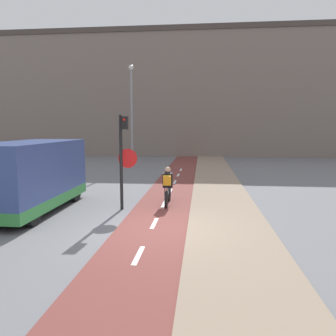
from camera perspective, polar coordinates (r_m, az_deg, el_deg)
name	(u,v)px	position (r m, az deg, el deg)	size (l,w,h in m)	color
ground_plane	(152,229)	(9.55, -2.83, -10.56)	(120.00, 120.00, 0.00)	slate
bike_lane	(152,229)	(9.56, -2.83, -10.49)	(2.03, 60.00, 0.02)	brown
sidewalk_strip	(230,231)	(9.48, 10.77, -10.67)	(2.40, 60.00, 0.05)	gray
building_row_background	(189,94)	(34.73, 3.67, 12.66)	(60.00, 5.20, 12.45)	slate
traffic_light_pole	(123,152)	(11.47, -7.80, 2.79)	(0.67, 0.25, 3.31)	black
street_lamp_far	(132,106)	(23.69, -6.35, 10.67)	(0.36, 0.36, 7.21)	gray
cyclist_near	(168,187)	(12.20, -0.05, -3.26)	(0.46, 1.67, 1.44)	black
van	(30,177)	(12.17, -22.85, -1.52)	(2.07, 5.03, 2.41)	#334784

